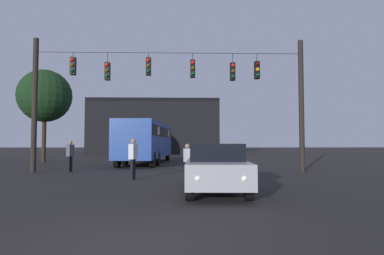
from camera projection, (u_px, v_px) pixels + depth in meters
ground_plane at (175, 160)px, 29.16m from camera, size 168.00×168.00×0.00m
overhead_signal_span at (169, 92)px, 17.16m from camera, size 14.60×0.44×7.16m
city_bus at (147, 139)px, 24.15m from camera, size 3.21×11.14×3.00m
car_near_right at (216, 167)px, 10.04m from camera, size 1.98×4.40×1.52m
pedestrian_crossing_left at (133, 156)px, 13.56m from camera, size 0.36×0.42×1.73m
pedestrian_crossing_center at (70, 154)px, 17.01m from camera, size 0.36×0.42×1.68m
pedestrian_crossing_right at (228, 157)px, 15.32m from camera, size 0.34×0.42×1.59m
pedestrian_near_bus at (187, 160)px, 13.39m from camera, size 0.34×0.41×1.51m
corner_building at (156, 128)px, 48.58m from camera, size 18.27×10.77×7.73m
tree_left_silhouette at (45, 96)px, 25.87m from camera, size 4.24×4.24×7.48m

